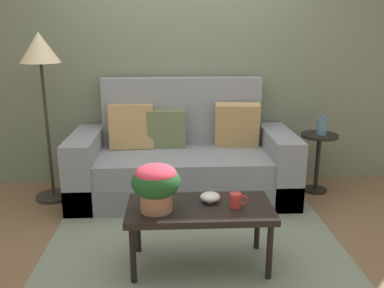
# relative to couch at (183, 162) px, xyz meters

# --- Properties ---
(ground_plane) EXTENTS (14.00, 14.00, 0.00)m
(ground_plane) POSITION_rel_couch_xyz_m (0.06, -0.82, -0.35)
(ground_plane) COLOR brown
(wall_back) EXTENTS (6.40, 0.12, 2.76)m
(wall_back) POSITION_rel_couch_xyz_m (0.06, 0.49, 1.03)
(wall_back) COLOR slate
(wall_back) RESTS_ON ground
(area_rug) EXTENTS (2.30, 1.84, 0.01)m
(area_rug) POSITION_rel_couch_xyz_m (0.06, -0.86, -0.34)
(area_rug) COLOR gray
(area_rug) RESTS_ON ground
(couch) EXTENTS (2.18, 0.92, 1.17)m
(couch) POSITION_rel_couch_xyz_m (0.00, 0.00, 0.00)
(couch) COLOR slate
(couch) RESTS_ON ground
(coffee_table) EXTENTS (1.01, 0.50, 0.46)m
(coffee_table) POSITION_rel_couch_xyz_m (0.08, -1.32, 0.06)
(coffee_table) COLOR black
(coffee_table) RESTS_ON ground
(side_table) EXTENTS (0.37, 0.37, 0.62)m
(side_table) POSITION_rel_couch_xyz_m (1.39, 0.03, 0.07)
(side_table) COLOR black
(side_table) RESTS_ON ground
(floor_lamp) EXTENTS (0.37, 0.37, 1.62)m
(floor_lamp) POSITION_rel_couch_xyz_m (-1.31, -0.02, 0.98)
(floor_lamp) COLOR #2D2823
(floor_lamp) RESTS_ON ground
(potted_plant) EXTENTS (0.33, 0.33, 0.32)m
(potted_plant) POSITION_rel_couch_xyz_m (-0.22, -1.38, 0.31)
(potted_plant) COLOR #A36B4C
(potted_plant) RESTS_ON coffee_table
(coffee_mug) EXTENTS (0.13, 0.08, 0.10)m
(coffee_mug) POSITION_rel_couch_xyz_m (0.33, -1.35, 0.16)
(coffee_mug) COLOR red
(coffee_mug) RESTS_ON coffee_table
(snack_bowl) EXTENTS (0.14, 0.14, 0.07)m
(snack_bowl) POSITION_rel_couch_xyz_m (0.16, -1.26, 0.15)
(snack_bowl) COLOR silver
(snack_bowl) RESTS_ON coffee_table
(table_vase) EXTENTS (0.10, 0.10, 0.21)m
(table_vase) POSITION_rel_couch_xyz_m (1.41, 0.01, 0.35)
(table_vase) COLOR slate
(table_vase) RESTS_ON side_table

